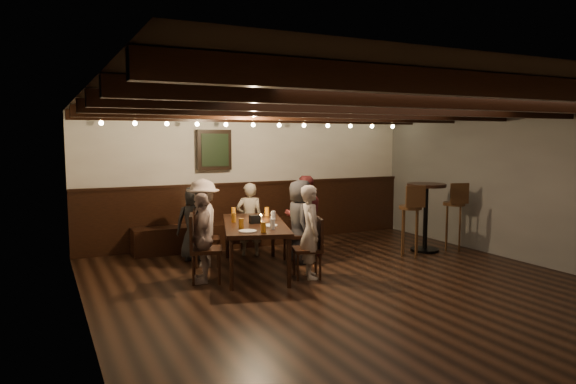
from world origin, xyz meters
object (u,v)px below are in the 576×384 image
person_left_far (202,238)px  bar_stool_right (454,225)px  chair_left_far (205,261)px  chair_right_near (298,245)px  dining_table (255,227)px  person_bench_right (304,216)px  person_bench_left (194,223)px  person_left_near (203,223)px  high_top_table (426,207)px  person_bench_centre (249,219)px  bar_stool_left (410,230)px  person_right_far (311,232)px  person_right_near (300,221)px  chair_right_far (308,259)px  chair_left_near (206,249)px

person_left_far → bar_stool_right: bearing=107.8°
chair_left_far → chair_right_near: size_ratio=1.02×
dining_table → person_bench_right: person_bench_right is taller
chair_left_far → chair_right_near: 1.70m
person_bench_left → person_left_near: size_ratio=0.89×
chair_left_far → high_top_table: size_ratio=0.79×
person_bench_left → person_bench_centre: (0.90, -0.13, 0.01)m
person_left_near → bar_stool_left: bearing=92.3°
person_right_far → chair_right_near: bearing=2.0°
person_bench_centre → high_top_table: (2.87, -1.03, 0.16)m
chair_right_near → bar_stool_right: bar_stool_right is taller
person_bench_left → person_left_near: 0.48m
person_right_far → bar_stool_left: (2.11, 0.42, -0.21)m
high_top_table → bar_stool_right: size_ratio=0.99×
person_bench_left → person_bench_centre: bearing=-170.5°
person_bench_centre → person_right_near: bearing=141.3°
person_right_far → chair_right_far: bearing=90.0°
person_bench_right → person_left_far: size_ratio=1.10×
chair_left_far → bar_stool_right: bearing=108.0°
person_right_near → bar_stool_right: person_right_near is taller
chair_right_near → person_bench_right: (0.31, 0.37, 0.39)m
person_left_far → person_right_far: size_ratio=0.94×
chair_left_far → person_left_far: 0.33m
chair_left_near → person_left_far: bearing=-2.0°
person_right_near → high_top_table: 2.35m
chair_left_near → person_right_far: 1.77m
person_right_far → chair_left_far: bearing=90.0°
person_left_far → bar_stool_left: size_ratio=1.03×
person_bench_right → bar_stool_left: 1.77m
person_left_far → dining_table: bearing=121.0°
chair_right_far → person_bench_centre: bearing=25.6°
person_left_near → person_right_far: bearing=59.0°
person_left_far → person_right_near: bearing=121.0°
chair_left_near → person_left_near: bearing=-90.0°
chair_left_near → person_bench_centre: bearing=129.9°
dining_table → person_left_far: bearing=-149.0°
dining_table → bar_stool_left: 2.70m
dining_table → person_left_near: size_ratio=1.57×
chair_left_near → person_left_far: size_ratio=0.71×
person_right_far → person_bench_right: bearing=-6.3°
chair_right_far → bar_stool_left: (2.14, 0.41, 0.18)m
person_right_far → high_top_table: (2.61, 0.62, 0.12)m
chair_right_far → bar_stool_right: (3.14, 0.46, 0.18)m
chair_left_near → person_right_far: person_right_far is taller
chair_left_far → person_right_near: 1.76m
chair_right_far → person_bench_centre: person_bench_centre is taller
dining_table → person_right_near: (0.85, 0.20, -0.01)m
person_bench_right → bar_stool_right: size_ratio=1.12×
chair_right_far → person_right_far: person_right_far is taller
chair_right_near → person_bench_left: 1.71m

